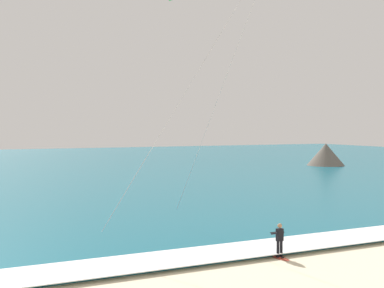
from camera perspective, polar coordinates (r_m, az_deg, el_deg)
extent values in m
cube|color=#146075|center=(81.14, -13.58, -2.43)|extent=(200.00, 120.00, 0.20)
cube|color=white|center=(26.12, 11.79, -11.62)|extent=(200.00, 2.90, 0.04)
ellipsoid|color=#E04C38|center=(24.17, 10.43, -13.21)|extent=(0.55, 1.43, 0.05)
cube|color=black|center=(24.36, 10.09, -12.98)|extent=(0.16, 0.07, 0.04)
cube|color=black|center=(23.96, 10.78, -13.24)|extent=(0.16, 0.07, 0.04)
cylinder|color=black|center=(24.01, 10.25, -12.34)|extent=(0.14, 0.14, 0.84)
cylinder|color=black|center=(24.13, 10.63, -12.26)|extent=(0.14, 0.14, 0.84)
cube|color=black|center=(23.90, 10.45, -10.63)|extent=(0.36, 0.23, 0.60)
sphere|color=#9E704C|center=(23.81, 10.46, -9.60)|extent=(0.22, 0.22, 0.22)
cylinder|color=black|center=(23.90, 9.87, -10.50)|extent=(0.13, 0.51, 0.22)
cylinder|color=black|center=(24.12, 10.54, -10.39)|extent=(0.13, 0.51, 0.22)
cylinder|color=black|center=(24.18, 9.87, -10.36)|extent=(0.55, 0.08, 0.04)
cube|color=#3F3F42|center=(24.04, 10.26, -11.09)|extent=(0.13, 0.09, 0.10)
cylinder|color=#B2B2B7|center=(26.73, 3.43, 6.25)|extent=(1.93, 8.18, 14.27)
cylinder|color=#B2B2B7|center=(23.41, -0.41, 6.85)|extent=(7.83, 3.64, 14.27)
cone|color=#665B51|center=(79.18, 15.72, -1.28)|extent=(6.26, 6.26, 3.73)
cone|color=#56514C|center=(79.69, 15.76, -1.79)|extent=(6.09, 6.09, 2.25)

